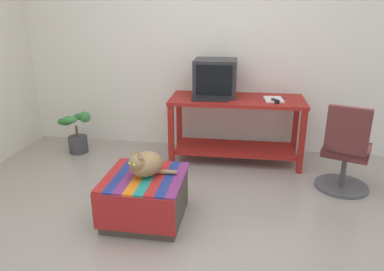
{
  "coord_description": "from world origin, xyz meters",
  "views": [
    {
      "loc": [
        0.5,
        -2.45,
        1.75
      ],
      "look_at": [
        -0.03,
        0.85,
        0.55
      ],
      "focal_mm": 34.07,
      "sensor_mm": 36.0,
      "label": 1
    }
  ],
  "objects": [
    {
      "name": "book",
      "position": [
        0.77,
        1.56,
        0.77
      ],
      "size": [
        0.22,
        0.27,
        0.02
      ],
      "primitive_type": "cube",
      "rotation": [
        0.0,
        0.0,
        0.11
      ],
      "color": "white",
      "rests_on": "desk"
    },
    {
      "name": "ottoman_with_blanket",
      "position": [
        -0.33,
        0.2,
        0.2
      ],
      "size": [
        0.66,
        0.68,
        0.4
      ],
      "color": "#4C4238",
      "rests_on": "ground_plane"
    },
    {
      "name": "back_wall",
      "position": [
        0.0,
        2.05,
        1.3
      ],
      "size": [
        8.0,
        0.1,
        2.6
      ],
      "primitive_type": "cube",
      "color": "silver",
      "rests_on": "ground_plane"
    },
    {
      "name": "ground_plane",
      "position": [
        0.0,
        0.0,
        0.0
      ],
      "size": [
        14.0,
        14.0,
        0.0
      ],
      "primitive_type": "plane",
      "color": "#9E9389"
    },
    {
      "name": "stapler",
      "position": [
        0.78,
        1.46,
        0.78
      ],
      "size": [
        0.09,
        0.11,
        0.04
      ],
      "primitive_type": "cube",
      "rotation": [
        0.0,
        0.0,
        0.56
      ],
      "color": "black",
      "rests_on": "desk"
    },
    {
      "name": "tv_monitor",
      "position": [
        0.11,
        1.66,
        0.96
      ],
      "size": [
        0.49,
        0.42,
        0.42
      ],
      "rotation": [
        0.0,
        0.0,
        0.02
      ],
      "color": "#28282B",
      "rests_on": "desk"
    },
    {
      "name": "pen",
      "position": [
        0.84,
        1.68,
        0.76
      ],
      "size": [
        0.14,
        0.01,
        0.01
      ],
      "primitive_type": "cylinder",
      "rotation": [
        0.0,
        1.57,
        3.13
      ],
      "color": "#2351B2",
      "rests_on": "desk"
    },
    {
      "name": "potted_plant",
      "position": [
        -1.59,
        1.54,
        0.25
      ],
      "size": [
        0.41,
        0.38,
        0.53
      ],
      "color": "#3D3D42",
      "rests_on": "ground_plane"
    },
    {
      "name": "keyboard",
      "position": [
        0.07,
        1.45,
        0.77
      ],
      "size": [
        0.41,
        0.18,
        0.02
      ],
      "primitive_type": "cube",
      "rotation": [
        0.0,
        0.0,
        0.07
      ],
      "color": "black",
      "rests_on": "desk"
    },
    {
      "name": "cat",
      "position": [
        -0.32,
        0.21,
        0.51
      ],
      "size": [
        0.42,
        0.38,
        0.27
      ],
      "rotation": [
        0.0,
        0.0,
        -0.4
      ],
      "color": "#9E7A4C",
      "rests_on": "ottoman_with_blanket"
    },
    {
      "name": "desk",
      "position": [
        0.36,
        1.6,
        0.52
      ],
      "size": [
        1.52,
        0.66,
        0.76
      ],
      "rotation": [
        0.0,
        0.0,
        0.02
      ],
      "color": "maroon",
      "rests_on": "ground_plane"
    },
    {
      "name": "office_chair",
      "position": [
        1.45,
        1.01,
        0.39
      ],
      "size": [
        0.54,
        0.54,
        0.89
      ],
      "rotation": [
        0.0,
        0.0,
        2.79
      ],
      "color": "#4C4C51",
      "rests_on": "ground_plane"
    }
  ]
}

